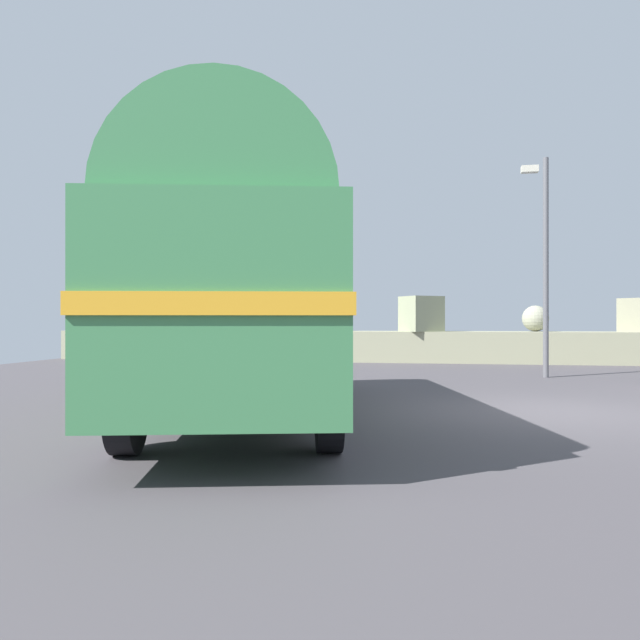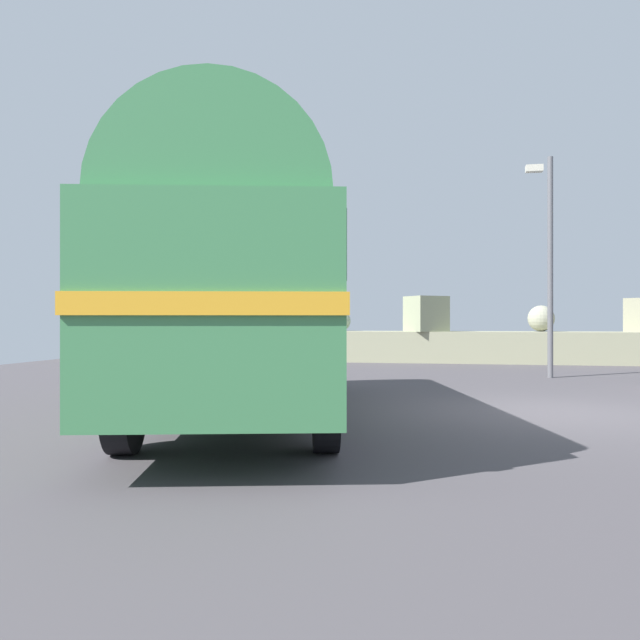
# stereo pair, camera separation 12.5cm
# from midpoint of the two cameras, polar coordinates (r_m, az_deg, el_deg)

# --- Properties ---
(ground) EXTENTS (32.00, 26.00, 0.02)m
(ground) POSITION_cam_midpoint_polar(r_m,az_deg,el_deg) (10.52, 21.36, -8.09)
(ground) COLOR #474247
(breakwater) EXTENTS (31.36, 2.18, 2.35)m
(breakwater) POSITION_cam_midpoint_polar(r_m,az_deg,el_deg) (22.12, 14.79, -2.12)
(breakwater) COLOR gray
(breakwater) RESTS_ON ground
(vintage_coach) EXTENTS (4.32, 8.90, 3.70)m
(vintage_coach) POSITION_cam_midpoint_polar(r_m,az_deg,el_deg) (9.43, -6.65, 3.40)
(vintage_coach) COLOR black
(vintage_coach) RESTS_ON ground
(lamp_post) EXTENTS (0.56, 0.96, 5.68)m
(lamp_post) POSITION_cam_midpoint_polar(r_m,az_deg,el_deg) (16.93, 20.65, 5.90)
(lamp_post) COLOR #5B5B60
(lamp_post) RESTS_ON ground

